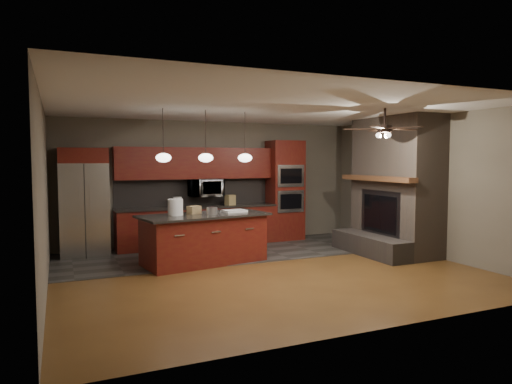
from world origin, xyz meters
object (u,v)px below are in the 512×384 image
kitchen_island (204,238)px  cardboard_box (194,210)px  refrigerator (84,202)px  white_bucket (175,207)px  paint_can (212,211)px  paint_tray (235,211)px  counter_box (230,200)px  oven_tower (285,190)px  counter_bucket (177,202)px  microwave (206,188)px

kitchen_island → cardboard_box: (-0.15, 0.15, 0.53)m
refrigerator → white_bucket: (1.48, -1.57, -0.01)m
paint_can → paint_tray: paint_can is taller
refrigerator → counter_box: refrigerator is taller
white_bucket → oven_tower: bearing=28.1°
counter_bucket → cardboard_box: bearing=-92.1°
cardboard_box → counter_box: bearing=24.2°
microwave → white_bucket: size_ratio=2.48×
oven_tower → refrigerator: 4.55m
paint_tray → microwave: bearing=85.7°
refrigerator → cardboard_box: bearing=-38.0°
white_bucket → paint_can: size_ratio=1.49×
microwave → kitchen_island: (-0.57, -1.73, -0.84)m
oven_tower → microwave: bearing=178.3°
kitchen_island → cardboard_box: 0.57m
paint_tray → counter_box: (0.48, 1.55, 0.07)m
microwave → paint_tray: size_ratio=1.71×
oven_tower → white_bucket: 3.49m
microwave → refrigerator: refrigerator is taller
paint_tray → counter_box: 1.62m
kitchen_island → counter_bucket: counter_bucket is taller
white_bucket → counter_box: bearing=44.2°
microwave → refrigerator: bearing=-177.1°
refrigerator → paint_tray: (2.64, -1.52, -0.14)m
oven_tower → counter_bucket: 2.64m
white_bucket → cardboard_box: bearing=16.9°
paint_tray → cardboard_box: cardboard_box is taller
paint_can → counter_box: bearing=60.2°
oven_tower → white_bucket: bearing=-151.9°
refrigerator → paint_can: bearing=-38.8°
counter_bucket → counter_box: size_ratio=0.95×
oven_tower → paint_can: oven_tower is taller
white_bucket → cardboard_box: 0.40m
refrigerator → counter_box: (3.13, 0.03, -0.07)m
microwave → cardboard_box: bearing=-114.3°
oven_tower → paint_tray: size_ratio=5.58×
paint_tray → counter_bucket: size_ratio=1.96×
microwave → kitchen_island: 2.01m
refrigerator → cardboard_box: size_ratio=9.52×
kitchen_island → paint_tray: bearing=-1.9°
paint_tray → white_bucket: bearing=175.9°
microwave → counter_box: bearing=-10.3°
counter_bucket → oven_tower: bearing=-0.2°
microwave → paint_tray: microwave is taller
kitchen_island → paint_tray: (0.64, 0.09, 0.48)m
white_bucket → microwave: bearing=57.2°
kitchen_island → paint_can: bearing=-51.3°
counter_box → kitchen_island: bearing=-146.1°
refrigerator → kitchen_island: (2.01, -1.60, -0.61)m
microwave → kitchen_island: size_ratio=0.29×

